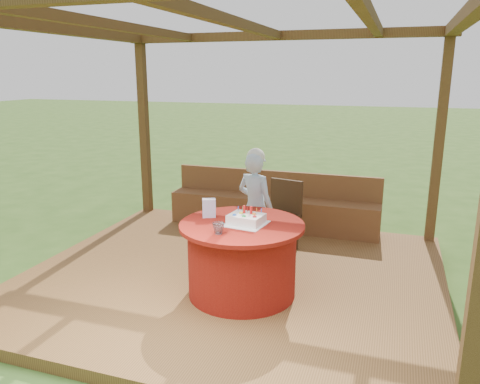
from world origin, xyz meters
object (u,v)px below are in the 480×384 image
at_px(elderly_woman, 255,205).
at_px(gift_bag, 209,208).
at_px(drinking_glass, 218,228).
at_px(chair, 282,212).
at_px(bench, 273,209).
at_px(birthday_cake, 246,219).
at_px(table, 242,258).

relative_size(elderly_woman, gift_bag, 7.11).
bearing_deg(drinking_glass, chair, 83.64).
relative_size(bench, gift_bag, 15.84).
distance_m(chair, elderly_woman, 0.52).
xyz_separation_m(bench, birthday_cake, (0.29, -2.15, 0.53)).
relative_size(birthday_cake, gift_bag, 2.18).
xyz_separation_m(table, birthday_cake, (0.05, -0.01, 0.42)).
height_order(birthday_cake, gift_bag, gift_bag).
xyz_separation_m(chair, drinking_glass, (-0.19, -1.69, 0.31)).
height_order(gift_bag, drinking_glass, gift_bag).
height_order(table, elderly_woman, elderly_woman).
bearing_deg(elderly_woman, table, -81.45).
bearing_deg(gift_bag, elderly_woman, 48.07).
distance_m(bench, drinking_glass, 2.55).
relative_size(bench, drinking_glass, 26.89).
bearing_deg(birthday_cake, drinking_glass, -114.07).
xyz_separation_m(gift_bag, drinking_glass, (0.28, -0.45, -0.04)).
distance_m(bench, table, 2.16).
relative_size(bench, birthday_cake, 7.28).
bearing_deg(drinking_glass, gift_bag, 121.74).
bearing_deg(birthday_cake, table, 170.42).
xyz_separation_m(table, elderly_woman, (-0.13, 0.90, 0.30)).
bearing_deg(gift_bag, bench, 61.55).
xyz_separation_m(bench, elderly_woman, (0.11, -1.24, 0.41)).
distance_m(table, birthday_cake, 0.42).
bearing_deg(birthday_cake, elderly_woman, 101.39).
distance_m(bench, elderly_woman, 1.31).
height_order(bench, drinking_glass, drinking_glass).
bearing_deg(elderly_woman, bench, 95.16).
bearing_deg(chair, birthday_cake, -91.43).
distance_m(birthday_cake, drinking_glass, 0.38).
height_order(chair, gift_bag, gift_bag).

